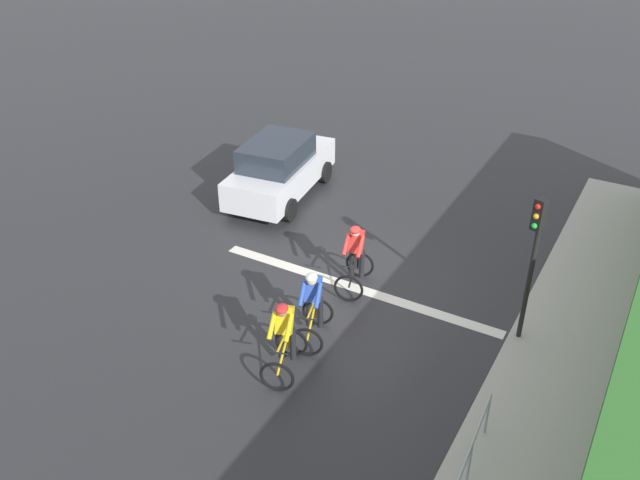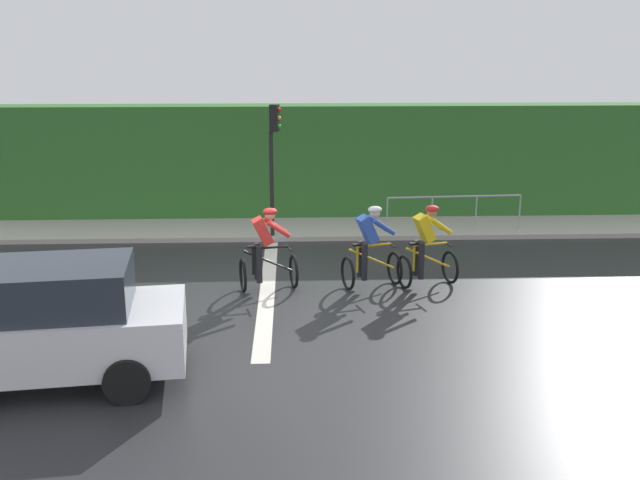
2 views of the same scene
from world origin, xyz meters
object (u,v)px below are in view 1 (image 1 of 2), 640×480
object	(u,v)px
cyclist_lead	(284,339)
cyclist_mid	(355,258)
pedestrian_railing_kerbside	(461,480)
traffic_light_near_crossing	(533,250)
car_white	(280,168)
cyclist_second	(313,307)

from	to	relation	value
cyclist_lead	cyclist_mid	distance (m)	3.19
pedestrian_railing_kerbside	traffic_light_near_crossing	bearing A→B (deg)	-85.87
cyclist_mid	pedestrian_railing_kerbside	bearing A→B (deg)	131.63
car_white	pedestrian_railing_kerbside	distance (m)	11.13
traffic_light_near_crossing	cyclist_lead	bearing A→B (deg)	40.25
cyclist_mid	cyclist_second	bearing A→B (deg)	92.32
cyclist_second	traffic_light_near_crossing	bearing A→B (deg)	-151.94
cyclist_second	car_white	world-z (taller)	car_white
cyclist_lead	traffic_light_near_crossing	world-z (taller)	traffic_light_near_crossing
cyclist_second	car_white	distance (m)	6.50
cyclist_lead	cyclist_second	world-z (taller)	same
cyclist_lead	traffic_light_near_crossing	bearing A→B (deg)	-139.75
cyclist_lead	cyclist_second	xyz separation A→B (m)	(0.03, -1.13, 0.00)
cyclist_mid	car_white	bearing A→B (deg)	-37.63
cyclist_second	pedestrian_railing_kerbside	distance (m)	4.79
cyclist_mid	car_white	xyz separation A→B (m)	(3.94, -3.04, 0.08)
cyclist_second	traffic_light_near_crossing	size ratio (longest dim) A/B	0.50
traffic_light_near_crossing	car_white	bearing A→B (deg)	-21.99
car_white	pedestrian_railing_kerbside	xyz separation A→B (m)	(-8.06, 7.68, -0.09)
cyclist_lead	cyclist_mid	bearing A→B (deg)	-87.92
cyclist_second	cyclist_mid	size ratio (longest dim) A/B	1.00
cyclist_lead	car_white	size ratio (longest dim) A/B	0.39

